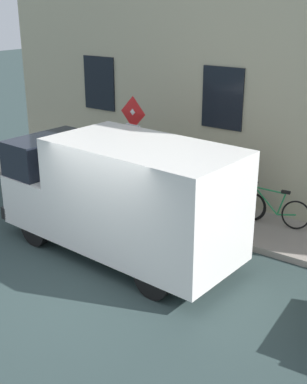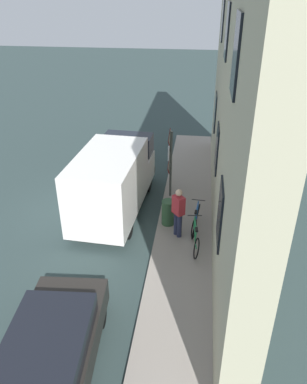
{
  "view_description": "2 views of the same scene",
  "coord_description": "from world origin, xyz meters",
  "px_view_note": "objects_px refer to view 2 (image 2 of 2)",
  "views": [
    {
      "loc": [
        -6.31,
        -5.9,
        5.04
      ],
      "look_at": [
        1.99,
        0.17,
        1.14
      ],
      "focal_mm": 47.48,
      "sensor_mm": 36.0,
      "label": 1
    },
    {
      "loc": [
        4.02,
        -11.54,
        7.51
      ],
      "look_at": [
        2.54,
        -0.06,
        1.1
      ],
      "focal_mm": 35.46,
      "sensor_mm": 36.0,
      "label": 2
    }
  ],
  "objects_px": {
    "parked_hatchback": "(51,350)",
    "pedestrian": "(178,211)",
    "sign_post_stacked": "(170,156)",
    "litter_bin": "(168,212)",
    "bicycle_blue": "(196,220)",
    "delivery_van": "(114,179)",
    "bicycle_green": "(195,237)"
  },
  "relations": [
    {
      "from": "delivery_van",
      "to": "bicycle_green",
      "type": "relative_size",
      "value": 3.17
    },
    {
      "from": "bicycle_green",
      "to": "litter_bin",
      "type": "bearing_deg",
      "value": 32.33
    },
    {
      "from": "sign_post_stacked",
      "to": "delivery_van",
      "type": "height_order",
      "value": "sign_post_stacked"
    },
    {
      "from": "sign_post_stacked",
      "to": "litter_bin",
      "type": "bearing_deg",
      "value": -85.72
    },
    {
      "from": "parked_hatchback",
      "to": "pedestrian",
      "type": "relative_size",
      "value": 2.39
    },
    {
      "from": "bicycle_green",
      "to": "pedestrian",
      "type": "height_order",
      "value": "pedestrian"
    },
    {
      "from": "bicycle_green",
      "to": "sign_post_stacked",
      "type": "bearing_deg",
      "value": 12.9
    },
    {
      "from": "sign_post_stacked",
      "to": "litter_bin",
      "type": "height_order",
      "value": "sign_post_stacked"
    },
    {
      "from": "delivery_van",
      "to": "bicycle_blue",
      "type": "bearing_deg",
      "value": -105.51
    },
    {
      "from": "delivery_van",
      "to": "bicycle_green",
      "type": "distance_m",
      "value": 3.74
    },
    {
      "from": "parked_hatchback",
      "to": "pedestrian",
      "type": "height_order",
      "value": "pedestrian"
    },
    {
      "from": "delivery_van",
      "to": "bicycle_blue",
      "type": "xyz_separation_m",
      "value": [
        3.03,
        -1.03,
        -0.82
      ]
    },
    {
      "from": "litter_bin",
      "to": "parked_hatchback",
      "type": "bearing_deg",
      "value": -107.58
    },
    {
      "from": "bicycle_blue",
      "to": "litter_bin",
      "type": "xyz_separation_m",
      "value": [
        -0.97,
        0.22,
        0.08
      ]
    },
    {
      "from": "parked_hatchback",
      "to": "pedestrian",
      "type": "distance_m",
      "value": 5.81
    },
    {
      "from": "parked_hatchback",
      "to": "bicycle_blue",
      "type": "relative_size",
      "value": 2.4
    },
    {
      "from": "sign_post_stacked",
      "to": "pedestrian",
      "type": "height_order",
      "value": "sign_post_stacked"
    },
    {
      "from": "sign_post_stacked",
      "to": "parked_hatchback",
      "type": "height_order",
      "value": "sign_post_stacked"
    },
    {
      "from": "sign_post_stacked",
      "to": "parked_hatchback",
      "type": "distance_m",
      "value": 8.24
    },
    {
      "from": "bicycle_green",
      "to": "pedestrian",
      "type": "xyz_separation_m",
      "value": [
        -0.59,
        0.56,
        0.56
      ]
    },
    {
      "from": "litter_bin",
      "to": "delivery_van",
      "type": "bearing_deg",
      "value": 158.34
    },
    {
      "from": "delivery_van",
      "to": "pedestrian",
      "type": "relative_size",
      "value": 3.16
    },
    {
      "from": "sign_post_stacked",
      "to": "bicycle_blue",
      "type": "bearing_deg",
      "value": -63.11
    },
    {
      "from": "delivery_van",
      "to": "bicycle_green",
      "type": "bearing_deg",
      "value": -120.5
    },
    {
      "from": "sign_post_stacked",
      "to": "delivery_van",
      "type": "distance_m",
      "value": 2.29
    },
    {
      "from": "parked_hatchback",
      "to": "litter_bin",
      "type": "distance_m",
      "value": 6.28
    },
    {
      "from": "delivery_van",
      "to": "pedestrian",
      "type": "height_order",
      "value": "delivery_van"
    },
    {
      "from": "bicycle_green",
      "to": "pedestrian",
      "type": "relative_size",
      "value": 1.0
    },
    {
      "from": "parked_hatchback",
      "to": "bicycle_green",
      "type": "bearing_deg",
      "value": -35.19
    },
    {
      "from": "sign_post_stacked",
      "to": "bicycle_green",
      "type": "relative_size",
      "value": 1.56
    },
    {
      "from": "delivery_van",
      "to": "parked_hatchback",
      "type": "bearing_deg",
      "value": -175.32
    },
    {
      "from": "sign_post_stacked",
      "to": "parked_hatchback",
      "type": "bearing_deg",
      "value": -102.35
    }
  ]
}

